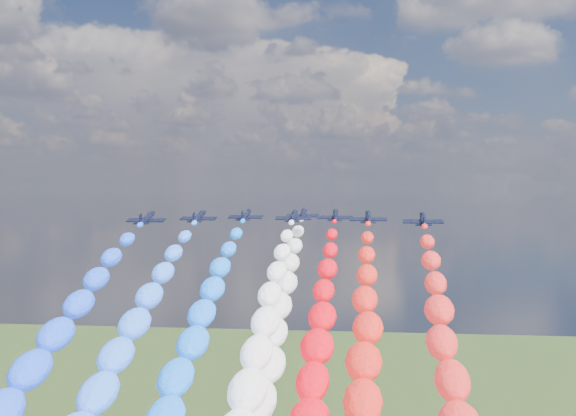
# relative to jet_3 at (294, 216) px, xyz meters

# --- Properties ---
(jet_0) EXTENTS (8.22, 11.18, 5.02)m
(jet_0) POSITION_rel_jet_3_xyz_m (-29.50, -14.16, 0.00)
(jet_0) COLOR black
(trail_0) EXTENTS (7.15, 112.59, 52.46)m
(trail_0) POSITION_rel_jet_3_xyz_m (-29.50, -71.32, -23.80)
(trail_0) COLOR #1D4EFF
(jet_1) EXTENTS (8.63, 11.47, 5.02)m
(jet_1) POSITION_rel_jet_3_xyz_m (-20.68, -4.19, 0.00)
(jet_1) COLOR black
(trail_1) EXTENTS (7.15, 112.59, 52.46)m
(trail_1) POSITION_rel_jet_3_xyz_m (-20.68, -61.34, -23.80)
(trail_1) COLOR #3171FF
(jet_2) EXTENTS (8.53, 11.40, 5.02)m
(jet_2) POSITION_rel_jet_3_xyz_m (-11.88, 5.88, 0.00)
(jet_2) COLOR black
(trail_2) EXTENTS (7.15, 112.59, 52.46)m
(trail_2) POSITION_rel_jet_3_xyz_m (-11.88, -51.28, -23.80)
(trail_2) COLOR #146CFF
(jet_3) EXTENTS (8.07, 11.07, 5.02)m
(jet_3) POSITION_rel_jet_3_xyz_m (0.00, 0.00, 0.00)
(jet_3) COLOR black
(trail_3) EXTENTS (7.15, 112.59, 52.46)m
(trail_3) POSITION_rel_jet_3_xyz_m (0.00, -57.15, -23.80)
(trail_3) COLOR white
(jet_4) EXTENTS (8.06, 11.06, 5.02)m
(jet_4) POSITION_rel_jet_3_xyz_m (0.62, 16.13, 0.00)
(jet_4) COLOR black
(trail_4) EXTENTS (7.15, 112.59, 52.46)m
(trail_4) POSITION_rel_jet_3_xyz_m (0.62, -41.03, -23.80)
(trail_4) COLOR silver
(jet_5) EXTENTS (8.25, 11.20, 5.02)m
(jet_5) POSITION_rel_jet_3_xyz_m (9.03, 5.66, 0.00)
(jet_5) COLOR black
(trail_5) EXTENTS (7.15, 112.59, 52.46)m
(trail_5) POSITION_rel_jet_3_xyz_m (9.03, -51.49, -23.80)
(trail_5) COLOR red
(jet_6) EXTENTS (8.18, 11.14, 5.02)m
(jet_6) POSITION_rel_jet_3_xyz_m (16.65, -3.85, 0.00)
(jet_6) COLOR black
(trail_6) EXTENTS (7.15, 112.59, 52.46)m
(trail_6) POSITION_rel_jet_3_xyz_m (16.65, -61.00, -23.80)
(trail_6) COLOR red
(jet_7) EXTENTS (8.38, 11.29, 5.02)m
(jet_7) POSITION_rel_jet_3_xyz_m (27.75, -13.46, 0.00)
(jet_7) COLOR black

